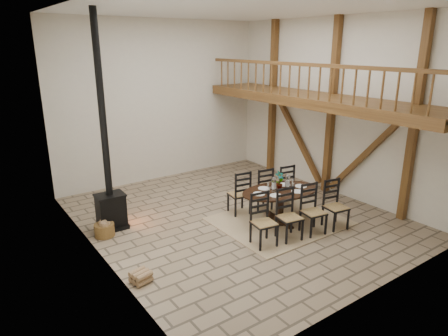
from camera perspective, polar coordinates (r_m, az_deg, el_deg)
ground at (r=10.34m, az=1.78°, el=-6.97°), size 8.00×8.00×0.00m
room_shell at (r=10.26m, az=7.33°, el=10.26°), size 7.02×8.02×5.01m
rug at (r=10.17m, az=7.87°, el=-7.50°), size 3.00×2.50×0.02m
dining_table at (r=9.94m, az=8.27°, el=-5.55°), size 2.54×2.57×1.30m
wood_stove at (r=9.68m, az=-16.13°, el=-2.28°), size 0.69×0.54×5.00m
log_basket at (r=9.70m, az=-16.71°, el=-8.39°), size 0.46×0.46×0.38m
log_stack at (r=7.84m, az=-11.80°, el=-14.96°), size 0.40×0.41×0.23m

